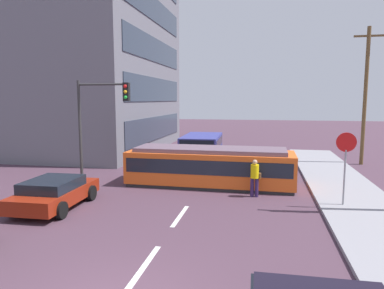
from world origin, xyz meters
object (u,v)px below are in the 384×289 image
(parked_sedan_mid, at_px, (55,192))
(stop_sign, at_px, (346,153))
(pedestrian_crossing, at_px, (255,176))
(utility_pole_mid, at_px, (365,94))
(traffic_light_mast, at_px, (99,114))
(streetcar_tram, at_px, (210,166))
(city_bus, at_px, (202,146))

(parked_sedan_mid, distance_m, stop_sign, 11.59)
(pedestrian_crossing, bearing_deg, stop_sign, -15.00)
(parked_sedan_mid, xyz_separation_m, utility_pole_mid, (14.55, 12.59, 4.02))
(traffic_light_mast, bearing_deg, streetcar_tram, 20.18)
(pedestrian_crossing, bearing_deg, streetcar_tram, 142.20)
(pedestrian_crossing, height_order, traffic_light_mast, traffic_light_mast)
(pedestrian_crossing, bearing_deg, utility_pole_mid, 54.15)
(parked_sedan_mid, relative_size, traffic_light_mast, 0.79)
(stop_sign, height_order, utility_pole_mid, utility_pole_mid)
(streetcar_tram, bearing_deg, city_bus, 102.90)
(city_bus, bearing_deg, traffic_light_mast, -109.90)
(stop_sign, relative_size, utility_pole_mid, 0.32)
(streetcar_tram, distance_m, traffic_light_mast, 5.96)
(traffic_light_mast, bearing_deg, utility_pole_mid, 34.01)
(stop_sign, distance_m, traffic_light_mast, 10.91)
(pedestrian_crossing, height_order, stop_sign, stop_sign)
(streetcar_tram, bearing_deg, utility_pole_mid, 40.20)
(traffic_light_mast, xyz_separation_m, utility_pole_mid, (14.07, 9.49, 1.03))
(pedestrian_crossing, xyz_separation_m, utility_pole_mid, (6.79, 9.40, 3.70))
(city_bus, distance_m, stop_sign, 12.57)
(city_bus, xyz_separation_m, traffic_light_mast, (-3.34, -9.22, 2.60))
(pedestrian_crossing, bearing_deg, traffic_light_mast, -179.25)
(streetcar_tram, xyz_separation_m, stop_sign, (5.76, -2.69, 1.21))
(city_bus, bearing_deg, pedestrian_crossing, -66.61)
(parked_sedan_mid, xyz_separation_m, stop_sign, (11.26, 2.25, 1.57))
(parked_sedan_mid, bearing_deg, traffic_light_mast, 81.15)
(streetcar_tram, relative_size, traffic_light_mast, 1.60)
(streetcar_tram, bearing_deg, stop_sign, -25.04)
(stop_sign, bearing_deg, city_bus, 126.51)
(streetcar_tram, xyz_separation_m, parked_sedan_mid, (-5.51, -4.94, -0.36))
(pedestrian_crossing, xyz_separation_m, stop_sign, (3.50, -0.94, 1.25))
(streetcar_tram, distance_m, stop_sign, 6.47)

